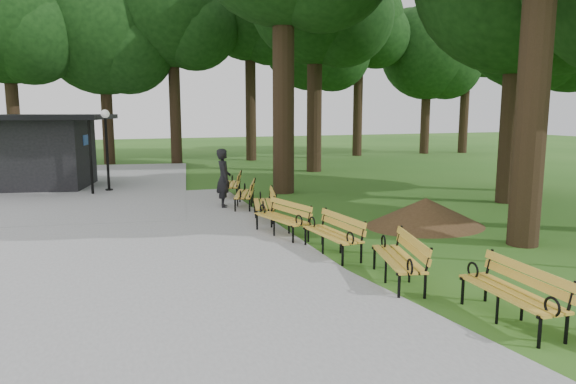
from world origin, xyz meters
name	(u,v)px	position (x,y,z in m)	size (l,w,h in m)	color
ground	(348,267)	(0.00, 0.00, 0.00)	(100.00, 100.00, 0.00)	#2A5D1A
path	(127,248)	(-4.00, 3.00, 0.03)	(12.00, 38.00, 0.06)	gray
person	(224,178)	(-0.74, 7.10, 0.95)	(0.69, 0.45, 1.90)	black
kiosk	(40,152)	(-6.49, 13.87, 1.46)	(4.66, 4.05, 2.92)	black
lamp_post	(106,133)	(-4.04, 11.97, 2.24)	(0.32, 0.32, 3.11)	black
dirt_mound	(425,212)	(3.68, 2.59, 0.38)	(2.76, 2.76, 0.77)	#47301C
bench_1	(511,293)	(0.96, -3.26, 0.44)	(1.90, 0.64, 0.88)	gold
bench_2	(398,259)	(0.40, -1.15, 0.44)	(1.90, 0.64, 0.88)	gold
bench_3	(332,235)	(0.10, 0.97, 0.44)	(1.90, 0.64, 0.88)	gold
bench_4	(282,219)	(-0.34, 2.89, 0.44)	(1.90, 0.64, 0.88)	gold
bench_5	(263,204)	(-0.13, 4.95, 0.44)	(1.90, 0.64, 0.88)	gold
bench_6	(244,194)	(-0.13, 6.87, 0.44)	(1.90, 0.64, 0.88)	gold
bench_7	(232,185)	(0.07, 9.14, 0.44)	(1.90, 0.64, 0.88)	gold
lawn_tree_5	(541,11)	(11.02, 6.26, 6.66)	(5.87, 5.87, 9.64)	black
tree_backdrop	(273,26)	(6.33, 22.29, 8.22)	(36.25, 8.20, 16.44)	black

